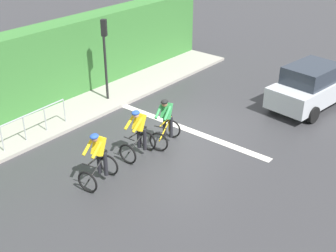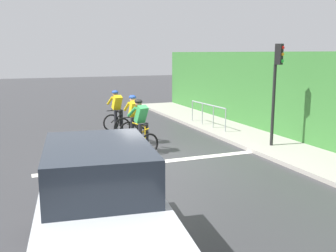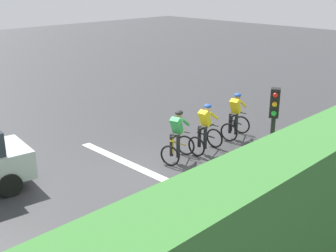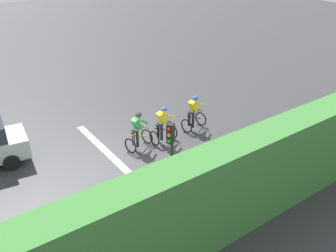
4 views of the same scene
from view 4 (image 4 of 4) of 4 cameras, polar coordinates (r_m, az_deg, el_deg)
ground_plane at (r=15.59m, az=-7.77°, el=-4.97°), size 80.00×80.00×0.00m
sidewalk_kerb at (r=13.61m, az=8.90°, el=-10.32°), size 2.80×18.66×0.12m
stone_wall_low at (r=13.00m, az=11.74°, el=-11.48°), size 0.44×18.66×0.57m
hedge_wall at (r=12.09m, az=13.34°, el=-7.53°), size 1.10×18.66×3.11m
road_marking_stop_line at (r=15.54m, az=-8.16°, el=-5.09°), size 7.00×0.30×0.01m
cyclist_lead at (r=17.32m, az=3.93°, el=1.87°), size 0.86×1.18×1.66m
cyclist_second at (r=16.24m, az=-0.80°, el=0.04°), size 0.76×1.13×1.66m
cyclist_mid at (r=15.80m, az=-4.64°, el=-0.92°), size 0.94×1.22×1.66m
traffic_light_near_crossing at (r=11.54m, az=0.47°, el=-4.50°), size 0.27×0.29×3.34m
pedestrian_railing_kerbside at (r=14.76m, az=11.57°, el=-3.92°), size 0.19×2.68×1.03m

